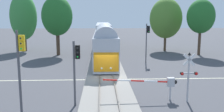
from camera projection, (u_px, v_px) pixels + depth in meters
name	position (u px, v px, depth m)	size (l,w,h in m)	color
ground_plane	(106.00, 80.00, 25.73)	(220.00, 220.00, 0.00)	#47474C
road_centre_stripe	(106.00, 79.00, 25.73)	(44.00, 0.20, 0.01)	beige
railway_track	(106.00, 79.00, 25.72)	(4.40, 80.00, 0.32)	gray
commuter_train	(104.00, 37.00, 45.37)	(3.04, 41.87, 5.16)	#B2B7C1
crossing_gate_near	(162.00, 82.00, 19.33)	(5.95, 0.40, 1.80)	#B7B7BC
crossing_signal_mast	(189.00, 72.00, 18.68)	(1.36, 0.44, 3.93)	#B2B2B7
traffic_signal_far_side	(147.00, 37.00, 34.32)	(0.53, 0.38, 5.61)	#4C4C51
traffic_signal_median	(76.00, 63.00, 17.68)	(0.53, 0.38, 4.88)	#4C4C51
traffic_signal_near_left	(20.00, 61.00, 15.18)	(0.53, 0.38, 5.80)	#4C4C51
oak_far_right	(166.00, 18.00, 46.17)	(6.12, 6.12, 10.00)	#4C3828
oak_behind_train	(57.00, 16.00, 40.93)	(5.18, 5.18, 10.01)	#4C3828
maple_right_background	(201.00, 17.00, 40.90)	(4.64, 4.64, 9.47)	#4C3828
pine_left_background	(23.00, 17.00, 45.62)	(4.92, 4.92, 10.94)	brown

